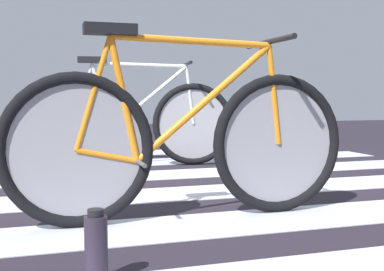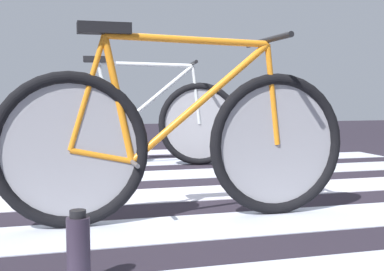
{
  "view_description": "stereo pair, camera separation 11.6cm",
  "coord_description": "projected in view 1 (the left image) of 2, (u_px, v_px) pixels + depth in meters",
  "views": [
    {
      "loc": [
        -0.62,
        -3.51,
        0.63
      ],
      "look_at": [
        0.27,
        -0.69,
        0.39
      ],
      "focal_mm": 46.85,
      "sensor_mm": 36.0,
      "label": 1
    },
    {
      "loc": [
        -0.5,
        -3.51,
        0.63
      ],
      "look_at": [
        0.27,
        -0.69,
        0.39
      ],
      "focal_mm": 46.85,
      "sensor_mm": 36.0,
      "label": 2
    }
  ],
  "objects": [
    {
      "name": "crosswalk_markings",
      "position": [
        135.0,
        185.0,
        3.38
      ],
      "size": [
        5.33,
        4.21,
        0.0
      ],
      "color": "#B3BACF",
      "rests_on": "ground"
    },
    {
      "name": "bicycle_1_of_2",
      "position": [
        183.0,
        141.0,
        2.42
      ],
      "size": [
        1.74,
        0.52,
        0.93
      ],
      "rotation": [
        0.0,
        0.0,
        0.0
      ],
      "color": "black",
      "rests_on": "ground"
    },
    {
      "name": "ground",
      "position": [
        126.0,
        182.0,
        3.57
      ],
      "size": [
        18.0,
        14.0,
        0.02
      ],
      "color": "#231E28"
    },
    {
      "name": "water_bottle",
      "position": [
        96.0,
        249.0,
        1.6
      ],
      "size": [
        0.07,
        0.07,
        0.25
      ],
      "color": "#28202D",
      "rests_on": "ground"
    },
    {
      "name": "bicycle_2_of_2",
      "position": [
        134.0,
        121.0,
        4.3
      ],
      "size": [
        1.72,
        0.53,
        0.93
      ],
      "rotation": [
        0.0,
        0.0,
        -0.15
      ],
      "color": "black",
      "rests_on": "ground"
    }
  ]
}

